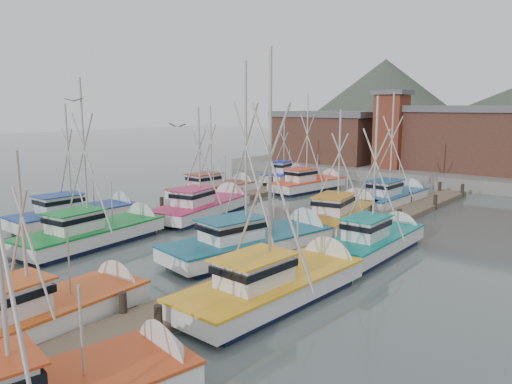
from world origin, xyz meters
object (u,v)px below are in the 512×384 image
Objects in this scene: boat_8 at (206,206)px; boat_12 at (311,184)px; boat_4 at (99,232)px; lookout_tower at (391,129)px; boat_1 at (48,313)px.

boat_8 is 14.17m from boat_12.
boat_4 is 23.76m from boat_12.
boat_8 is at bearing 88.22° from boat_4.
boat_12 is (-2.48, -12.35, -4.87)m from lookout_tower.
lookout_tower is at bearing 85.55° from boat_12.
lookout_tower is at bearing 81.44° from boat_4.
lookout_tower is 0.81× the size of boat_4.
boat_8 reaches higher than boat_1.
lookout_tower is at bearing 72.79° from boat_8.
boat_12 is (0.25, 14.17, 0.00)m from boat_8.
boat_12 is (-0.31, 23.76, -0.00)m from boat_4.
boat_12 is at bearing 77.66° from boat_8.
boat_8 is at bearing -95.87° from lookout_tower.
lookout_tower reaches higher than boat_1.
boat_1 is (6.47, -44.11, -4.88)m from lookout_tower.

